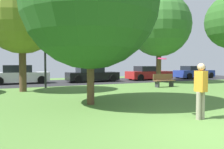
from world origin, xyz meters
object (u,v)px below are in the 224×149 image
at_px(person_bystander, 201,88).
at_px(park_bench, 164,80).
at_px(maple_tree_near, 90,0).
at_px(oak_tree_right, 159,25).
at_px(frisbee_disc, 162,59).
at_px(oak_tree_center, 22,17).
at_px(parked_car_black, 92,75).
at_px(parked_car_white, 20,75).
at_px(street_lamp_post, 45,54).
at_px(parked_car_blue, 194,72).
at_px(parked_car_red, 148,73).

height_order(person_bystander, park_bench, person_bystander).
bearing_deg(maple_tree_near, oak_tree_right, 40.78).
xyz_separation_m(maple_tree_near, frisbee_disc, (1.20, -3.06, -2.35)).
distance_m(maple_tree_near, park_bench, 8.99).
bearing_deg(oak_tree_center, frisbee_disc, -69.06).
distance_m(maple_tree_near, parked_car_black, 11.98).
xyz_separation_m(frisbee_disc, parked_car_white, (-3.19, 14.38, -1.12)).
relative_size(oak_tree_right, oak_tree_center, 1.18).
bearing_deg(street_lamp_post, parked_car_black, 37.36).
xyz_separation_m(frisbee_disc, park_bench, (5.75, 7.40, -1.34)).
height_order(parked_car_white, parked_car_blue, parked_car_white).
height_order(oak_tree_center, person_bystander, oak_tree_center).
bearing_deg(parked_car_white, oak_tree_right, -17.72).
relative_size(parked_car_red, street_lamp_post, 0.99).
xyz_separation_m(maple_tree_near, parked_car_red, (9.94, 10.70, -3.52)).
height_order(parked_car_blue, park_bench, parked_car_blue).
distance_m(parked_car_red, parked_car_blue, 5.97).
xyz_separation_m(parked_car_black, parked_car_red, (5.96, -0.05, -0.00)).
height_order(parked_car_red, street_lamp_post, street_lamp_post).
bearing_deg(parked_car_blue, oak_tree_right, -157.10).
height_order(maple_tree_near, parked_car_black, maple_tree_near).
relative_size(person_bystander, parked_car_red, 0.37).
relative_size(oak_tree_center, parked_car_black, 1.44).
height_order(oak_tree_center, park_bench, oak_tree_center).
bearing_deg(parked_car_white, street_lamp_post, -71.37).
relative_size(parked_car_blue, street_lamp_post, 0.98).
xyz_separation_m(parked_car_red, parked_car_blue, (5.97, 0.00, -0.00)).
xyz_separation_m(park_bench, street_lamp_post, (-7.56, 2.91, 1.79)).
bearing_deg(person_bystander, frisbee_disc, 48.19).
bearing_deg(oak_tree_center, parked_car_red, 22.52).
relative_size(parked_car_red, park_bench, 2.78).
xyz_separation_m(oak_tree_center, parked_car_red, (12.08, 5.01, -3.71)).
distance_m(oak_tree_center, person_bystander, 10.90).
bearing_deg(oak_tree_center, person_bystander, -65.89).
distance_m(oak_tree_center, parked_car_white, 6.73).
height_order(oak_tree_right, person_bystander, oak_tree_right).
xyz_separation_m(parked_car_black, street_lamp_post, (-4.58, -3.50, 1.62)).
height_order(maple_tree_near, oak_tree_right, oak_tree_right).
distance_m(park_bench, street_lamp_post, 8.30).
xyz_separation_m(person_bystander, street_lamp_post, (-2.69, 11.00, 1.34)).
distance_m(oak_tree_center, parked_car_black, 8.76).
distance_m(maple_tree_near, parked_car_red, 15.02).
relative_size(frisbee_disc, street_lamp_post, 0.07).
height_order(maple_tree_near, parked_car_blue, maple_tree_near).
distance_m(parked_car_white, parked_car_black, 5.99).
bearing_deg(frisbee_disc, person_bystander, -38.49).
distance_m(frisbee_disc, parked_car_blue, 20.17).
xyz_separation_m(frisbee_disc, parked_car_blue, (14.70, 13.75, -1.17)).
bearing_deg(parked_car_red, oak_tree_center, -157.48).
distance_m(person_bystander, parked_car_red, 16.45).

